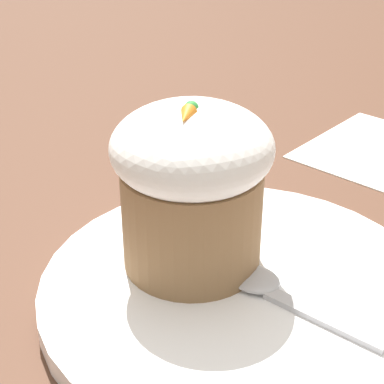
% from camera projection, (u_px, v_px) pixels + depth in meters
% --- Properties ---
extents(ground_plane, '(4.00, 4.00, 0.00)m').
position_uv_depth(ground_plane, '(238.00, 300.00, 0.42)').
color(ground_plane, '#513323').
extents(dessert_plate, '(0.26, 0.26, 0.02)m').
position_uv_depth(dessert_plate, '(238.00, 291.00, 0.42)').
color(dessert_plate, white).
rests_on(dessert_plate, ground_plane).
extents(carrot_cake, '(0.10, 0.10, 0.12)m').
position_uv_depth(carrot_cake, '(192.00, 183.00, 0.41)').
color(carrot_cake, olive).
rests_on(carrot_cake, dessert_plate).
extents(spoon, '(0.06, 0.11, 0.01)m').
position_uv_depth(spoon, '(273.00, 294.00, 0.40)').
color(spoon, '#B7B7BC').
rests_on(spoon, dessert_plate).
extents(paper_napkin, '(0.19, 0.18, 0.00)m').
position_uv_depth(paper_napkin, '(380.00, 150.00, 0.62)').
color(paper_napkin, white).
rests_on(paper_napkin, ground_plane).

